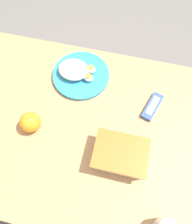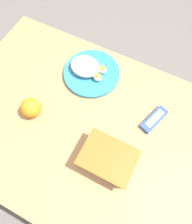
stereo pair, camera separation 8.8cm
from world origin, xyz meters
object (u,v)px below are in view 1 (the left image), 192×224
(orange_fruit, at_px, (30,122))
(food_container, at_px, (120,155))
(rice_plate, at_px, (79,73))
(candy_bar, at_px, (152,106))

(orange_fruit, bearing_deg, food_container, 172.72)
(food_container, xyz_separation_m, orange_fruit, (0.37, -0.05, 0.01))
(orange_fruit, bearing_deg, rice_plate, -113.69)
(orange_fruit, xyz_separation_m, rice_plate, (-0.12, -0.28, -0.02))
(orange_fruit, relative_size, rice_plate, 0.32)
(rice_plate, xyz_separation_m, candy_bar, (-0.34, 0.08, -0.01))
(orange_fruit, relative_size, candy_bar, 0.58)
(food_container, relative_size, orange_fruit, 2.41)
(food_container, xyz_separation_m, candy_bar, (-0.10, -0.24, -0.02))
(food_container, height_order, rice_plate, food_container)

